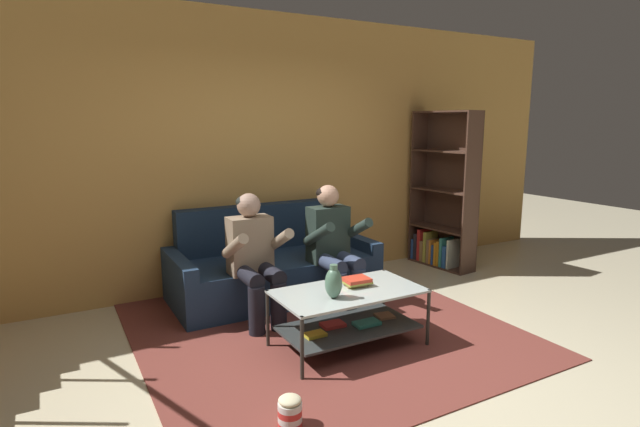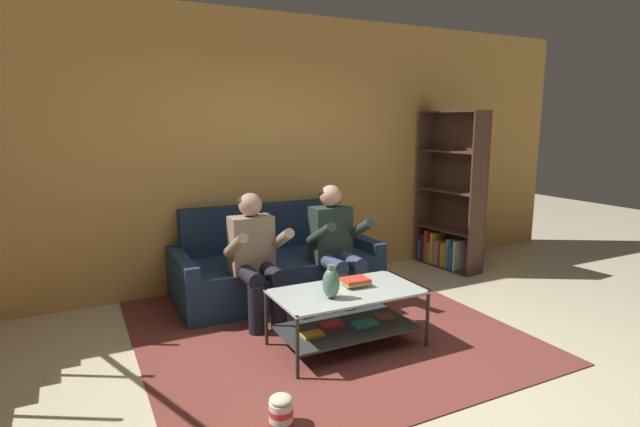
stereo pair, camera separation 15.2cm
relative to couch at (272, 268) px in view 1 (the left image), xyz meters
The scene contains 11 objects.
ground 1.96m from the couch, 86.54° to the right, with size 16.80×16.80×0.00m, color beige.
back_partition 1.28m from the couch, 77.42° to the left, with size 8.40×0.12×2.90m, color tan.
couch is the anchor object (origin of this frame).
person_seated_left 0.77m from the couch, 125.71° to the right, with size 0.50×0.58×1.15m.
person_seated_right 0.77m from the couch, 54.18° to the right, with size 0.50×0.58×1.17m.
coffee_table 1.39m from the couch, 87.94° to the right, with size 1.15×0.63×0.47m.
area_rug 0.87m from the couch, 88.30° to the right, with size 3.00×3.33×0.01m.
vase 1.52m from the couch, 95.43° to the right, with size 0.13×0.13×0.26m.
book_stack 1.36m from the couch, 83.05° to the right, with size 0.22×0.17×0.07m.
bookshelf 2.34m from the couch, ahead, with size 0.38×0.88×1.90m.
popcorn_tub 2.30m from the couch, 110.98° to the right, with size 0.14×0.14×0.20m.
Camera 1 is at (-2.07, -2.61, 1.77)m, focal length 28.00 mm.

